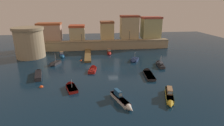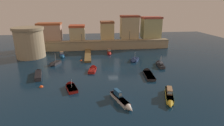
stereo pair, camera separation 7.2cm
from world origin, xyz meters
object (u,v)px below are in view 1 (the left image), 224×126
Objects in this scene: quay_lamp_0 at (81,35)px; moored_boat_8 at (148,73)px; mooring_buoy_1 at (41,87)px; moored_boat_3 at (109,52)px; moored_boat_9 at (54,64)px; moored_boat_2 at (71,87)px; moored_boat_10 at (122,100)px; fortress_tower at (29,42)px; mooring_buoy_0 at (81,61)px; moored_boat_4 at (170,96)px; moored_boat_6 at (134,60)px; quay_lamp_1 at (130,34)px; moored_boat_7 at (38,74)px; moored_boat_5 at (93,69)px; moored_boat_1 at (160,64)px; moored_boat_0 at (62,55)px.

quay_lamp_0 is 31.02m from moored_boat_8.
moored_boat_8 reaches higher than mooring_buoy_1.
moored_boat_9 reaches higher than moored_boat_3.
moored_boat_9 reaches higher than moored_boat_2.
mooring_buoy_1 is (-14.71, 7.73, -0.49)m from moored_boat_10.
fortress_tower reaches higher than mooring_buoy_1.
mooring_buoy_0 is (-8.99, -6.86, -0.49)m from moored_boat_3.
moored_boat_4 is 1.48× the size of moored_boat_6.
quay_lamp_1 reaches higher than moored_boat_7.
moored_boat_4 reaches higher than moored_boat_5.
moored_boat_3 is at bearing 24.74° from moored_boat_8.
quay_lamp_1 is at bearing -22.68° from moored_boat_5.
moored_boat_10 is at bearing -154.78° from moored_boat_5.
moored_boat_2 is (-22.39, -11.06, -0.10)m from moored_boat_1.
moored_boat_1 is 0.85× the size of moored_boat_7.
moored_boat_10 is (14.57, -21.46, 0.10)m from moored_boat_9.
moored_boat_9 is at bearing -29.83° from moored_boat_7.
moored_boat_10 reaches higher than moored_boat_7.
moored_boat_6 reaches higher than moored_boat_4.
moored_boat_6 is at bearing -15.34° from fortress_tower.
moored_boat_6 is 7.29× the size of mooring_buoy_0.
moored_boat_8 is (17.14, 5.18, -0.04)m from moored_boat_2.
moored_boat_2 is (4.83, -23.11, -0.15)m from moored_boat_0.
moored_boat_0 reaches higher than moored_boat_7.
moored_boat_4 is at bearing -18.28° from mooring_buoy_1.
mooring_buoy_0 is at bearing -21.15° from moored_boat_2.
quay_lamp_0 is 25.94m from moored_boat_7.
moored_boat_7 is 25.23m from moored_boat_8.
moored_boat_1 is 28.38m from moored_boat_9.
moored_boat_1 is at bearing -75.39° from moored_boat_5.
mooring_buoy_0 is at bearing 66.83° from mooring_buoy_1.
quay_lamp_0 is 4.02× the size of mooring_buoy_1.
quay_lamp_0 reaches higher than moored_boat_6.
quay_lamp_1 is 0.63× the size of moored_boat_0.
moored_boat_2 is at bearing 165.20° from moored_boat_5.
mooring_buoy_1 is at bearing -69.77° from fortress_tower.
quay_lamp_1 is at bearing 50.98° from mooring_buoy_1.
moored_boat_3 is at bearing -10.65° from moored_boat_5.
moored_boat_9 is (-5.71, 14.96, 0.07)m from moored_boat_2.
moored_boat_2 reaches higher than moored_boat_0.
moored_boat_7 is at bearing -25.75° from moored_boat_0.
quay_lamp_0 is at bearing 90.39° from mooring_buoy_0.
moored_boat_9 reaches higher than moored_boat_6.
moored_boat_9 is 25.93m from moored_boat_10.
quay_lamp_1 is 29.68m from moored_boat_9.
moored_boat_0 is 32.61m from moored_boat_10.
moored_boat_1 reaches higher than mooring_buoy_0.
quay_lamp_1 is 38.06m from moored_boat_4.
moored_boat_3 is 11.32m from mooring_buoy_0.
moored_boat_7 is 9.66× the size of mooring_buoy_1.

